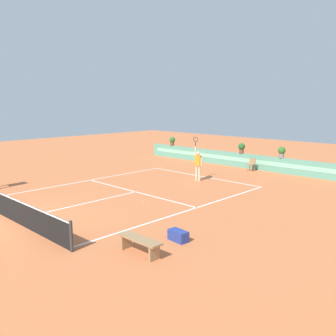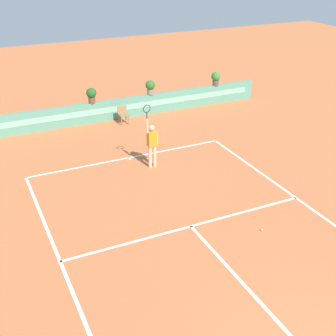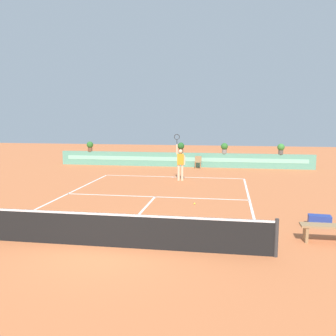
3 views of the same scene
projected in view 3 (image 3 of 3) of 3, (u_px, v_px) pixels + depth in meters
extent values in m
plane|color=#C66B3D|center=(153.00, 199.00, 15.91)|extent=(60.00, 60.00, 0.00)
cube|color=white|center=(173.00, 177.00, 21.66)|extent=(8.22, 0.10, 0.01)
cube|color=white|center=(155.00, 197.00, 16.30)|extent=(8.22, 0.10, 0.01)
cube|color=white|center=(138.00, 216.00, 13.17)|extent=(0.10, 6.40, 0.01)
cube|color=white|center=(64.00, 196.00, 16.51)|extent=(0.10, 11.89, 0.01)
cube|color=white|center=(250.00, 203.00, 15.20)|extent=(0.10, 11.89, 0.01)
cube|color=white|center=(173.00, 177.00, 21.57)|extent=(0.10, 0.20, 0.01)
cylinder|color=#333333|center=(276.00, 238.00, 9.27)|extent=(0.10, 0.10, 1.00)
cube|color=black|center=(109.00, 230.00, 9.98)|extent=(8.82, 0.02, 0.95)
cube|color=white|center=(109.00, 214.00, 9.92)|extent=(8.82, 0.03, 0.06)
cube|color=#599E84|center=(183.00, 160.00, 25.99)|extent=(18.00, 0.20, 1.00)
cube|color=#87CCB2|center=(182.00, 159.00, 25.88)|extent=(17.10, 0.01, 0.28)
cylinder|color=#99754C|center=(195.00, 166.00, 24.92)|extent=(0.05, 0.05, 0.45)
cylinder|color=#99754C|center=(200.00, 166.00, 24.86)|extent=(0.05, 0.05, 0.45)
cylinder|color=#99754C|center=(196.00, 165.00, 25.26)|extent=(0.05, 0.05, 0.45)
cylinder|color=#99754C|center=(201.00, 165.00, 25.21)|extent=(0.05, 0.05, 0.45)
cube|color=#99754C|center=(198.00, 162.00, 25.03)|extent=(0.44, 0.44, 0.04)
cube|color=#99754C|center=(198.00, 159.00, 25.20)|extent=(0.44, 0.04, 0.36)
cube|color=#99754C|center=(306.00, 234.00, 10.48)|extent=(0.08, 0.40, 0.45)
cube|color=#99754C|center=(330.00, 226.00, 10.34)|extent=(1.60, 0.44, 0.06)
cube|color=navy|center=(320.00, 221.00, 11.94)|extent=(0.73, 0.42, 0.36)
cylinder|color=beige|center=(182.00, 173.00, 20.39)|extent=(0.14, 0.14, 0.90)
cylinder|color=beige|center=(179.00, 173.00, 20.40)|extent=(0.14, 0.14, 0.90)
cube|color=orange|center=(180.00, 159.00, 20.29)|extent=(0.38, 0.25, 0.60)
sphere|color=beige|center=(180.00, 151.00, 20.23)|extent=(0.22, 0.22, 0.22)
cylinder|color=beige|center=(177.00, 149.00, 20.22)|extent=(0.09, 0.09, 0.55)
cylinder|color=black|center=(177.00, 142.00, 20.17)|extent=(0.04, 0.04, 0.24)
torus|color=#262626|center=(177.00, 137.00, 20.13)|extent=(0.31, 0.06, 0.31)
cylinder|color=beige|center=(184.00, 160.00, 20.28)|extent=(0.09, 0.09, 0.50)
sphere|color=#CCE033|center=(194.00, 204.00, 14.89)|extent=(0.07, 0.07, 0.07)
cylinder|color=#514C47|center=(281.00, 152.00, 24.83)|extent=(0.32, 0.32, 0.28)
sphere|color=#387F33|center=(281.00, 147.00, 24.79)|extent=(0.48, 0.48, 0.48)
cylinder|color=brown|center=(181.00, 151.00, 25.92)|extent=(0.32, 0.32, 0.28)
sphere|color=#235B23|center=(181.00, 146.00, 25.88)|extent=(0.48, 0.48, 0.48)
cylinder|color=brown|center=(90.00, 149.00, 27.00)|extent=(0.32, 0.32, 0.28)
sphere|color=#2D6B28|center=(90.00, 145.00, 26.95)|extent=(0.48, 0.48, 0.48)
cylinder|color=gray|center=(224.00, 151.00, 25.44)|extent=(0.32, 0.32, 0.28)
sphere|color=#2D6B28|center=(224.00, 146.00, 25.39)|extent=(0.48, 0.48, 0.48)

